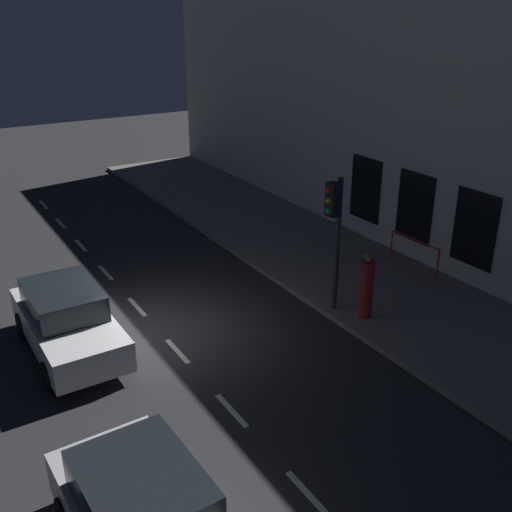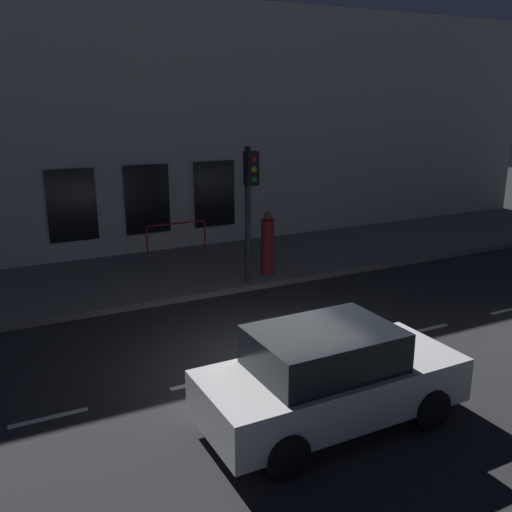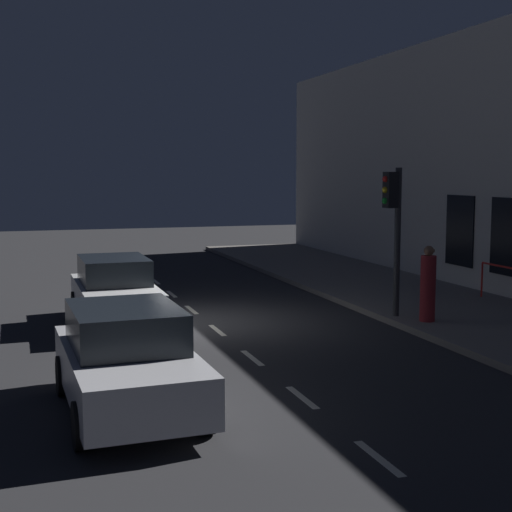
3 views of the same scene
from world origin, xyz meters
The scene contains 8 objects.
ground_plane centered at (0.00, 0.00, 0.00)m, with size 60.00×60.00×0.00m, color #28282B.
sidewalk centered at (6.25, 0.00, 0.07)m, with size 4.50×32.00×0.15m.
building_facade centered at (8.80, 0.00, 3.88)m, with size 0.65×32.00×7.78m.
lane_centre_line centered at (0.00, -1.00, 0.00)m, with size 0.12×27.20×0.01m.
traffic_light centered at (4.20, -1.41, 2.53)m, with size 0.50×0.32×3.53m.
parked_car_0 centered at (-2.11, 0.37, 0.79)m, with size 1.84×4.09×1.58m.
pedestrian_0 centered at (4.69, -2.20, 0.96)m, with size 0.47×0.47×1.75m.
red_railing centered at (7.88, -0.70, 0.86)m, with size 0.05×1.94×0.97m.
Camera 2 is at (-8.53, 4.88, 4.86)m, focal length 39.92 mm.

